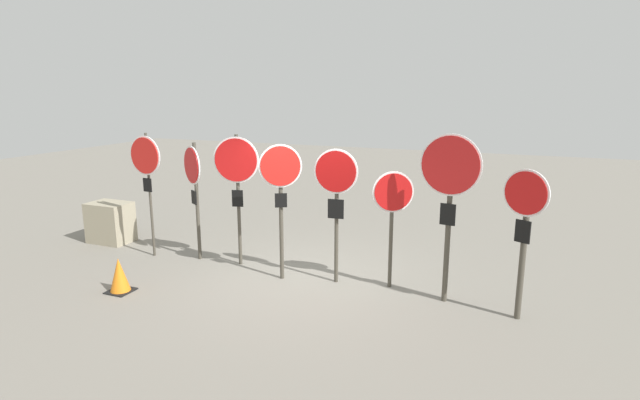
{
  "coord_description": "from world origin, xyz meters",
  "views": [
    {
      "loc": [
        3.36,
        -7.68,
        3.35
      ],
      "look_at": [
        0.24,
        0.0,
        1.49
      ],
      "focal_mm": 28.0,
      "sensor_mm": 36.0,
      "label": 1
    }
  ],
  "objects_px": {
    "stop_sign_3": "(281,183)",
    "stop_sign_6": "(450,186)",
    "stop_sign_4": "(336,188)",
    "storage_crate": "(110,222)",
    "stop_sign_1": "(194,178)",
    "stop_sign_2": "(237,171)",
    "stop_sign_5": "(393,204)",
    "stop_sign_0": "(146,164)",
    "traffic_cone_0": "(119,275)",
    "stop_sign_7": "(525,220)"
  },
  "relations": [
    {
      "from": "stop_sign_2",
      "to": "stop_sign_4",
      "type": "distance_m",
      "value": 2.05
    },
    {
      "from": "stop_sign_7",
      "to": "traffic_cone_0",
      "type": "bearing_deg",
      "value": -140.48
    },
    {
      "from": "traffic_cone_0",
      "to": "stop_sign_2",
      "type": "bearing_deg",
      "value": 57.94
    },
    {
      "from": "stop_sign_4",
      "to": "stop_sign_6",
      "type": "height_order",
      "value": "stop_sign_6"
    },
    {
      "from": "stop_sign_7",
      "to": "storage_crate",
      "type": "relative_size",
      "value": 2.5
    },
    {
      "from": "stop_sign_3",
      "to": "stop_sign_6",
      "type": "distance_m",
      "value": 2.83
    },
    {
      "from": "stop_sign_3",
      "to": "stop_sign_4",
      "type": "xyz_separation_m",
      "value": [
        0.94,
        0.21,
        -0.04
      ]
    },
    {
      "from": "stop_sign_0",
      "to": "stop_sign_3",
      "type": "height_order",
      "value": "stop_sign_0"
    },
    {
      "from": "stop_sign_1",
      "to": "stop_sign_6",
      "type": "relative_size",
      "value": 0.87
    },
    {
      "from": "stop_sign_1",
      "to": "stop_sign_2",
      "type": "distance_m",
      "value": 0.97
    },
    {
      "from": "stop_sign_1",
      "to": "stop_sign_2",
      "type": "height_order",
      "value": "stop_sign_2"
    },
    {
      "from": "stop_sign_3",
      "to": "stop_sign_4",
      "type": "bearing_deg",
      "value": -16.21
    },
    {
      "from": "stop_sign_1",
      "to": "stop_sign_3",
      "type": "xyz_separation_m",
      "value": [
        2.05,
        -0.33,
        0.1
      ]
    },
    {
      "from": "stop_sign_1",
      "to": "traffic_cone_0",
      "type": "bearing_deg",
      "value": -64.87
    },
    {
      "from": "stop_sign_4",
      "to": "stop_sign_7",
      "type": "relative_size",
      "value": 1.05
    },
    {
      "from": "stop_sign_5",
      "to": "stop_sign_6",
      "type": "bearing_deg",
      "value": -41.6
    },
    {
      "from": "storage_crate",
      "to": "stop_sign_2",
      "type": "bearing_deg",
      "value": -3.72
    },
    {
      "from": "stop_sign_3",
      "to": "storage_crate",
      "type": "relative_size",
      "value": 2.7
    },
    {
      "from": "stop_sign_0",
      "to": "stop_sign_5",
      "type": "height_order",
      "value": "stop_sign_0"
    },
    {
      "from": "stop_sign_3",
      "to": "stop_sign_2",
      "type": "bearing_deg",
      "value": 133.01
    },
    {
      "from": "stop_sign_0",
      "to": "stop_sign_6",
      "type": "xyz_separation_m",
      "value": [
        5.84,
        -0.04,
        0.01
      ]
    },
    {
      "from": "stop_sign_2",
      "to": "stop_sign_0",
      "type": "bearing_deg",
      "value": 172.03
    },
    {
      "from": "stop_sign_1",
      "to": "stop_sign_3",
      "type": "bearing_deg",
      "value": 23.09
    },
    {
      "from": "stop_sign_2",
      "to": "stop_sign_7",
      "type": "height_order",
      "value": "stop_sign_2"
    },
    {
      "from": "stop_sign_1",
      "to": "traffic_cone_0",
      "type": "height_order",
      "value": "stop_sign_1"
    },
    {
      "from": "stop_sign_0",
      "to": "traffic_cone_0",
      "type": "xyz_separation_m",
      "value": [
        0.73,
        -1.67,
        -1.6
      ]
    },
    {
      "from": "stop_sign_4",
      "to": "storage_crate",
      "type": "bearing_deg",
      "value": 170.59
    },
    {
      "from": "stop_sign_3",
      "to": "stop_sign_6",
      "type": "xyz_separation_m",
      "value": [
        2.83,
        0.09,
        0.15
      ]
    },
    {
      "from": "stop_sign_2",
      "to": "stop_sign_4",
      "type": "height_order",
      "value": "stop_sign_2"
    },
    {
      "from": "stop_sign_0",
      "to": "stop_sign_7",
      "type": "relative_size",
      "value": 1.11
    },
    {
      "from": "stop_sign_6",
      "to": "stop_sign_7",
      "type": "distance_m",
      "value": 1.18
    },
    {
      "from": "stop_sign_6",
      "to": "stop_sign_1",
      "type": "bearing_deg",
      "value": -174.39
    },
    {
      "from": "stop_sign_0",
      "to": "stop_sign_1",
      "type": "height_order",
      "value": "stop_sign_0"
    },
    {
      "from": "stop_sign_3",
      "to": "storage_crate",
      "type": "height_order",
      "value": "stop_sign_3"
    },
    {
      "from": "stop_sign_0",
      "to": "storage_crate",
      "type": "height_order",
      "value": "stop_sign_0"
    },
    {
      "from": "stop_sign_1",
      "to": "stop_sign_6",
      "type": "bearing_deg",
      "value": 29.47
    },
    {
      "from": "storage_crate",
      "to": "stop_sign_6",
      "type": "bearing_deg",
      "value": -3.82
    },
    {
      "from": "stop_sign_1",
      "to": "stop_sign_3",
      "type": "height_order",
      "value": "stop_sign_3"
    },
    {
      "from": "stop_sign_4",
      "to": "stop_sign_7",
      "type": "height_order",
      "value": "stop_sign_4"
    },
    {
      "from": "stop_sign_2",
      "to": "stop_sign_7",
      "type": "xyz_separation_m",
      "value": [
        5.02,
        -0.48,
        -0.31
      ]
    },
    {
      "from": "traffic_cone_0",
      "to": "stop_sign_1",
      "type": "bearing_deg",
      "value": 82.89
    },
    {
      "from": "stop_sign_7",
      "to": "storage_crate",
      "type": "distance_m",
      "value": 8.55
    },
    {
      "from": "stop_sign_3",
      "to": "traffic_cone_0",
      "type": "distance_m",
      "value": 3.11
    },
    {
      "from": "traffic_cone_0",
      "to": "storage_crate",
      "type": "height_order",
      "value": "storage_crate"
    },
    {
      "from": "stop_sign_1",
      "to": "traffic_cone_0",
      "type": "distance_m",
      "value": 2.32
    },
    {
      "from": "stop_sign_0",
      "to": "stop_sign_2",
      "type": "distance_m",
      "value": 1.93
    },
    {
      "from": "stop_sign_2",
      "to": "stop_sign_1",
      "type": "bearing_deg",
      "value": 167.29
    },
    {
      "from": "stop_sign_1",
      "to": "stop_sign_2",
      "type": "bearing_deg",
      "value": 34.21
    },
    {
      "from": "stop_sign_5",
      "to": "storage_crate",
      "type": "relative_size",
      "value": 2.25
    },
    {
      "from": "stop_sign_0",
      "to": "stop_sign_1",
      "type": "distance_m",
      "value": 1.01
    }
  ]
}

